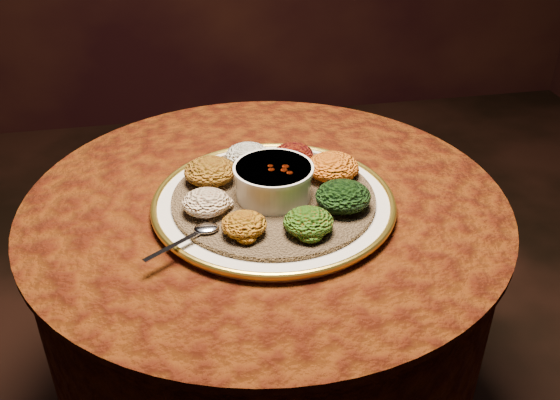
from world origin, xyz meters
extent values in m
cylinder|color=black|center=(0.00, 0.00, 0.34)|extent=(0.12, 0.12, 0.68)
cylinder|color=black|center=(0.00, 0.00, 0.70)|extent=(0.80, 0.80, 0.04)
cylinder|color=#461B05|center=(0.00, 0.00, 0.56)|extent=(0.93, 0.93, 0.34)
cylinder|color=#461B05|center=(0.00, 0.00, 0.73)|extent=(0.96, 0.96, 0.01)
cylinder|color=silver|center=(0.01, -0.04, 0.74)|extent=(0.57, 0.57, 0.02)
torus|color=gold|center=(0.01, -0.04, 0.75)|extent=(0.47, 0.47, 0.01)
cylinder|color=olive|center=(0.01, -0.04, 0.76)|extent=(0.51, 0.51, 0.01)
cylinder|color=white|center=(0.01, -0.04, 0.79)|extent=(0.14, 0.14, 0.06)
cylinder|color=white|center=(0.01, -0.04, 0.82)|extent=(0.15, 0.15, 0.01)
cylinder|color=#4E1103|center=(0.01, -0.04, 0.81)|extent=(0.12, 0.12, 0.01)
ellipsoid|color=silver|center=(-0.13, -0.13, 0.77)|extent=(0.05, 0.03, 0.01)
cube|color=silver|center=(-0.18, -0.17, 0.77)|extent=(0.11, 0.08, 0.00)
ellipsoid|color=silver|center=(-0.02, 0.09, 0.78)|extent=(0.09, 0.09, 0.04)
ellipsoid|color=black|center=(0.07, 0.08, 0.78)|extent=(0.08, 0.08, 0.04)
ellipsoid|color=#AE6B0E|center=(0.14, 0.01, 0.79)|extent=(0.10, 0.10, 0.05)
ellipsoid|color=black|center=(0.13, -0.10, 0.79)|extent=(0.10, 0.10, 0.05)
ellipsoid|color=#8E2F09|center=(0.05, -0.17, 0.78)|extent=(0.09, 0.08, 0.04)
ellipsoid|color=#9A5F0D|center=(-0.06, -0.15, 0.78)|extent=(0.08, 0.08, 0.04)
ellipsoid|color=maroon|center=(-0.12, -0.07, 0.78)|extent=(0.09, 0.08, 0.04)
ellipsoid|color=#83540F|center=(-0.10, 0.03, 0.79)|extent=(0.10, 0.10, 0.05)
camera|label=1|loc=(-0.17, -1.03, 1.39)|focal=40.00mm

